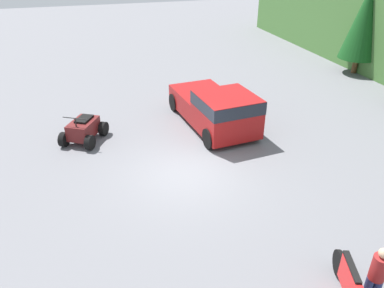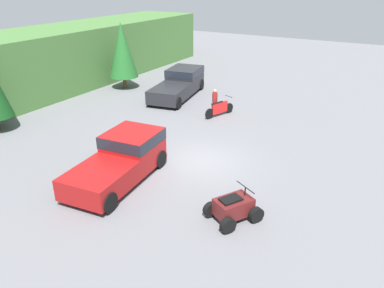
# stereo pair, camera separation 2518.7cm
# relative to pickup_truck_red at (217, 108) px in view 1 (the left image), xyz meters

# --- Properties ---
(ground_plane) EXTENTS (80.00, 80.00, 0.00)m
(ground_plane) POSITION_rel_pickup_truck_red_xyz_m (3.05, -2.18, -0.96)
(ground_plane) COLOR slate
(tree_left) EXTENTS (2.24, 2.24, 5.10)m
(tree_left) POSITION_rel_pickup_truck_red_xyz_m (-4.83, 10.68, 2.04)
(tree_left) COLOR brown
(tree_left) RESTS_ON ground_plane
(pickup_truck_red) EXTENTS (5.25, 2.77, 1.81)m
(pickup_truck_red) POSITION_rel_pickup_truck_red_xyz_m (0.00, 0.00, 0.00)
(pickup_truck_red) COLOR maroon
(pickup_truck_red) RESTS_ON ground_plane
(dirt_bike) EXTENTS (2.24, 1.01, 1.14)m
(dirt_bike) POSITION_rel_pickup_truck_red_xyz_m (9.22, -0.18, -0.49)
(dirt_bike) COLOR black
(dirt_bike) RESTS_ON ground_plane
(quad_atv) EXTENTS (2.23, 2.05, 1.22)m
(quad_atv) POSITION_rel_pickup_truck_red_xyz_m (-0.46, -5.50, -0.48)
(quad_atv) COLOR black
(quad_atv) RESTS_ON ground_plane
(rider_person) EXTENTS (0.45, 0.45, 1.64)m
(rider_person) POSITION_rel_pickup_truck_red_xyz_m (9.37, 0.24, -0.07)
(rider_person) COLOR navy
(rider_person) RESTS_ON ground_plane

